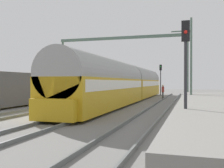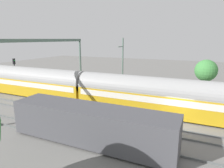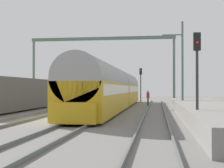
{
  "view_description": "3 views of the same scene",
  "coord_description": "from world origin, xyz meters",
  "px_view_note": "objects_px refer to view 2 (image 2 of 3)",
  "views": [
    {
      "loc": [
        8.47,
        -16.33,
        2.08
      ],
      "look_at": [
        2.04,
        5.18,
        1.91
      ],
      "focal_mm": 42.16,
      "sensor_mm": 36.0,
      "label": 1
    },
    {
      "loc": [
        -18.35,
        -1.52,
        7.86
      ],
      "look_at": [
        2.0,
        7.66,
        2.78
      ],
      "focal_mm": 31.88,
      "sensor_mm": 36.0,
      "label": 2
    },
    {
      "loc": [
        6.29,
        -21.27,
        1.97
      ],
      "look_at": [
        1.02,
        17.05,
        2.48
      ],
      "focal_mm": 52.94,
      "sensor_mm": 36.0,
      "label": 3
    }
  ],
  "objects_px": {
    "freight_car": "(91,124)",
    "railway_signal_far": "(15,69)",
    "passenger_train": "(84,87)",
    "catenary_gantry": "(42,56)",
    "person_crossing": "(68,86)"
  },
  "relations": [
    {
      "from": "person_crossing",
      "to": "railway_signal_far",
      "type": "relative_size",
      "value": 0.36
    },
    {
      "from": "catenary_gantry",
      "to": "passenger_train",
      "type": "bearing_deg",
      "value": -65.1
    },
    {
      "from": "freight_car",
      "to": "person_crossing",
      "type": "distance_m",
      "value": 15.51
    },
    {
      "from": "passenger_train",
      "to": "catenary_gantry",
      "type": "height_order",
      "value": "catenary_gantry"
    },
    {
      "from": "passenger_train",
      "to": "catenary_gantry",
      "type": "xyz_separation_m",
      "value": [
        -2.04,
        4.41,
        3.94
      ]
    },
    {
      "from": "freight_car",
      "to": "railway_signal_far",
      "type": "bearing_deg",
      "value": 63.07
    },
    {
      "from": "passenger_train",
      "to": "freight_car",
      "type": "bearing_deg",
      "value": -144.85
    },
    {
      "from": "freight_car",
      "to": "railway_signal_far",
      "type": "distance_m",
      "value": 22.35
    },
    {
      "from": "freight_car",
      "to": "passenger_train",
      "type": "bearing_deg",
      "value": 35.15
    },
    {
      "from": "passenger_train",
      "to": "person_crossing",
      "type": "height_order",
      "value": "passenger_train"
    },
    {
      "from": "passenger_train",
      "to": "catenary_gantry",
      "type": "distance_m",
      "value": 6.25
    },
    {
      "from": "freight_car",
      "to": "person_crossing",
      "type": "relative_size",
      "value": 7.51
    },
    {
      "from": "freight_car",
      "to": "railway_signal_far",
      "type": "height_order",
      "value": "railway_signal_far"
    },
    {
      "from": "passenger_train",
      "to": "catenary_gantry",
      "type": "relative_size",
      "value": 1.97
    },
    {
      "from": "person_crossing",
      "to": "railway_signal_far",
      "type": "bearing_deg",
      "value": 170.98
    }
  ]
}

